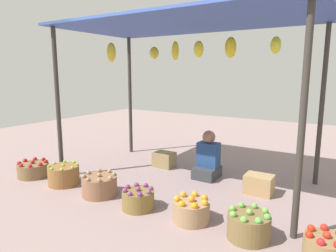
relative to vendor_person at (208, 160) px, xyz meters
The scene contains 12 objects.
ground_plane 0.51m from the vendor_person, 132.36° to the right, with size 14.00×14.00×0.00m, color gray.
market_stall_structure 2.00m from the vendor_person, 133.44° to the right, with size 3.94×2.13×2.45m.
vendor_person is the anchor object (origin of this frame).
basket_red_apples 2.90m from the vendor_person, 148.79° to the right, with size 0.49×0.49×0.28m.
basket_limes 2.29m from the vendor_person, 139.88° to the right, with size 0.47×0.47×0.33m.
basket_potatoes 1.78m from the vendor_person, 123.34° to the right, with size 0.49×0.49×0.33m.
basket_purple_onions 1.57m from the vendor_person, 99.34° to the right, with size 0.41×0.41×0.29m.
basket_oranges 1.56m from the vendor_person, 72.31° to the right, with size 0.43×0.43×0.31m.
basket_green_apples 1.89m from the vendor_person, 52.39° to the right, with size 0.44×0.44×0.33m.
basket_red_tomatoes 2.42m from the vendor_person, 39.52° to the right, with size 0.38×0.38×0.31m.
wooden_crate_near_vendor 0.95m from the vendor_person, 14.74° to the right, with size 0.38×0.30×0.27m, color tan.
wooden_crate_stacked_rear 0.93m from the vendor_person, behind, with size 0.37×0.28×0.27m, color olive.
Camera 1 is at (2.25, -4.09, 1.70)m, focal length 32.35 mm.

